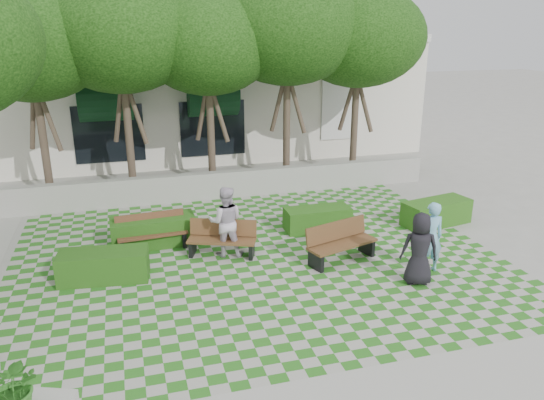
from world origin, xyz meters
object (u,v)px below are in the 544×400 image
object	(u,v)px
person_white	(226,221)
hedge_midleft	(153,231)
person_blue	(430,237)
bench_west	(152,233)
hedge_east	(436,212)
bench_mid	(222,239)
person_dark	(420,249)
hedge_midright	(317,219)
hedge_west	(104,266)
bench_east	(341,243)

from	to	relation	value
person_white	hedge_midleft	bearing A→B (deg)	-20.24
person_blue	person_white	size ratio (longest dim) A/B	0.96
bench_west	hedge_east	distance (m)	8.19
bench_mid	person_dark	distance (m)	4.86
hedge_midleft	person_white	distance (m)	2.16
hedge_midright	person_dark	distance (m)	3.88
bench_mid	person_blue	size ratio (longest dim) A/B	1.04
hedge_west	person_blue	world-z (taller)	person_blue
hedge_east	person_dark	world-z (taller)	person_dark
bench_east	person_white	size ratio (longest dim) A/B	1.07
bench_mid	person_blue	distance (m)	5.11
bench_east	bench_west	distance (m)	4.91
bench_east	person_white	world-z (taller)	person_white
hedge_west	person_white	xyz separation A→B (m)	(2.99, 0.58, 0.56)
hedge_east	person_blue	xyz separation A→B (m)	(-1.91, -2.66, 0.51)
bench_west	hedge_midleft	size ratio (longest dim) A/B	0.84
hedge_west	bench_west	bearing A→B (deg)	51.44
person_blue	hedge_west	bearing A→B (deg)	-6.45
hedge_west	hedge_east	bearing A→B (deg)	6.16
bench_east	hedge_midleft	bearing A→B (deg)	135.47
person_blue	hedge_midleft	bearing A→B (deg)	-22.68
bench_mid	person_dark	xyz separation A→B (m)	(4.00, -2.73, 0.41)
bench_west	hedge_midright	bearing A→B (deg)	-4.09
hedge_midright	person_blue	size ratio (longest dim) A/B	1.07
bench_mid	hedge_east	size ratio (longest dim) A/B	0.88
bench_east	hedge_east	xyz separation A→B (m)	(3.70, 1.54, -0.11)
hedge_midright	person_blue	world-z (taller)	person_blue
hedge_midleft	hedge_west	bearing A→B (deg)	-125.56
hedge_east	hedge_west	world-z (taller)	hedge_east
hedge_midright	person_dark	world-z (taller)	person_dark
bench_mid	bench_west	size ratio (longest dim) A/B	0.99
hedge_midleft	hedge_west	size ratio (longest dim) A/B	1.09
hedge_east	person_dark	bearing A→B (deg)	-128.19
person_blue	bench_east	bearing A→B (deg)	-26.04
bench_east	hedge_midleft	size ratio (longest dim) A/B	0.89
hedge_west	person_dark	xyz separation A→B (m)	(6.89, -2.14, 0.50)
hedge_midleft	person_blue	world-z (taller)	person_blue
hedge_east	hedge_midright	distance (m)	3.56
bench_mid	person_white	distance (m)	0.49
hedge_midleft	person_dark	xyz separation A→B (m)	(5.64, -3.89, 0.46)
hedge_east	person_blue	distance (m)	3.32
hedge_west	hedge_midleft	bearing A→B (deg)	54.44
bench_west	person_dark	world-z (taller)	person_dark
bench_mid	hedge_east	bearing A→B (deg)	25.11
person_blue	person_dark	xyz separation A→B (m)	(-0.57, -0.48, -0.03)
hedge_midleft	bench_east	bearing A→B (deg)	-27.30
hedge_east	hedge_midright	size ratio (longest dim) A/B	1.10
hedge_midright	hedge_midleft	size ratio (longest dim) A/B	0.85
hedge_midleft	hedge_west	distance (m)	2.15
bench_west	person_blue	bearing A→B (deg)	-31.59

